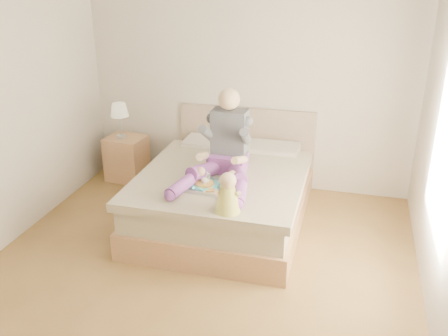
% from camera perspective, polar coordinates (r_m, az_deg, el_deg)
% --- Properties ---
extents(room, '(4.02, 4.22, 2.71)m').
position_cam_1_polar(room, '(4.07, -2.46, 5.93)').
color(room, brown).
rests_on(room, ground).
extents(bed, '(1.70, 2.18, 1.00)m').
position_cam_1_polar(bed, '(5.49, 0.28, -2.76)').
color(bed, '#A2744B').
rests_on(bed, ground).
extents(nightstand, '(0.51, 0.46, 0.57)m').
position_cam_1_polar(nightstand, '(6.61, -11.03, 1.12)').
color(nightstand, '#A2744B').
rests_on(nightstand, ground).
extents(lamp, '(0.22, 0.22, 0.45)m').
position_cam_1_polar(lamp, '(6.40, -11.86, 6.30)').
color(lamp, silver).
rests_on(lamp, nightstand).
extents(adult, '(0.77, 1.08, 0.91)m').
position_cam_1_polar(adult, '(5.08, 0.07, 1.94)').
color(adult, '#703483').
rests_on(adult, bed).
extents(tray, '(0.51, 0.42, 0.14)m').
position_cam_1_polar(tray, '(4.88, -1.18, -2.00)').
color(tray, silver).
rests_on(tray, bed).
extents(baby, '(0.25, 0.34, 0.37)m').
position_cam_1_polar(baby, '(4.40, 0.45, -3.17)').
color(baby, '#DAD944').
rests_on(baby, bed).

